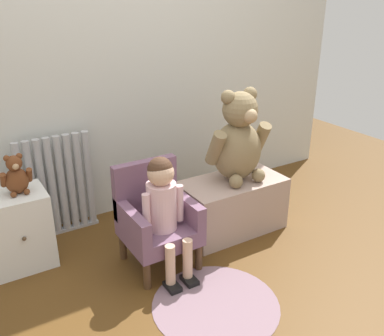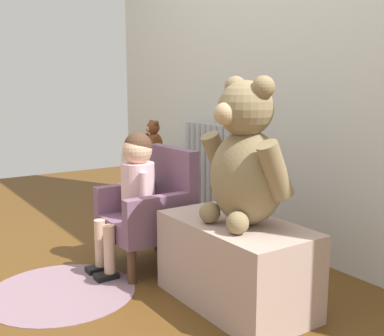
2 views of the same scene
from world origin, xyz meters
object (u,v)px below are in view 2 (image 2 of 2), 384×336
Objects in this scene: radiator at (207,176)px; small_dresser at (152,188)px; large_teddy_bear at (246,161)px; small_teddy_bear at (154,140)px; low_bench at (235,263)px; child_figure at (134,182)px; floor_rug at (61,292)px; child_armchair at (153,209)px.

small_dresser is at bearing -140.82° from radiator.
small_teddy_bear is (-1.32, 0.31, -0.06)m from large_teddy_bear.
low_bench is at bearing -162.28° from large_teddy_bear.
low_bench is (1.31, -0.33, -0.05)m from small_dresser.
large_teddy_bear is at bearing 17.72° from low_bench.
radiator is at bearing 150.43° from low_bench.
child_figure is 2.99× the size of small_teddy_bear.
child_figure is 0.69m from low_bench.
large_teddy_bear reaches higher than low_bench.
small_teddy_bear is (0.03, -0.00, 0.34)m from small_dresser.
low_bench is 0.81m from floor_rug.
small_dresser is 0.81m from child_armchair.
child_figure is 1.16× the size of large_teddy_bear.
child_figure is (0.40, -0.74, 0.11)m from radiator.
radiator is 1.13× the size of large_teddy_bear.
small_teddy_bear is at bearing 143.70° from child_figure.
child_figure is at bearing -35.12° from small_dresser.
child_armchair is 0.91× the size of floor_rug.
child_figure reaches higher than radiator.
child_armchair is at bearing -173.28° from large_teddy_bear.
small_teddy_bear reaches higher than small_dresser.
child_figure reaches higher than small_teddy_bear.
low_bench is 1.37m from small_teddy_bear.
small_teddy_bear is at bearing -5.55° from small_dresser.
floor_rug is at bearing -49.61° from small_dresser.
large_teddy_bear is (1.05, -0.56, 0.29)m from radiator.
small_teddy_bear is at bearing 150.04° from child_armchair.
radiator is at bearing 122.24° from child_armchair.
child_figure reaches higher than low_bench.
small_dresser is at bearing 144.88° from child_figure.
child_figure is at bearing -90.00° from child_armchair.
small_dresser is 1.22m from floor_rug.
small_teddy_bear reaches higher than child_armchair.
floor_rug is (0.08, -0.53, -0.29)m from child_armchair.
radiator is 0.85m from child_figure.
small_teddy_bear is at bearing -137.02° from radiator.
small_dresser is (-0.30, -0.25, -0.11)m from radiator.
child_figure is at bearing -61.60° from radiator.
child_armchair is at bearing -28.94° from small_dresser.
radiator is at bearing 112.30° from floor_rug.
low_bench is (0.61, 0.06, -0.11)m from child_armchair.
large_teddy_bear is 1.35m from small_teddy_bear.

